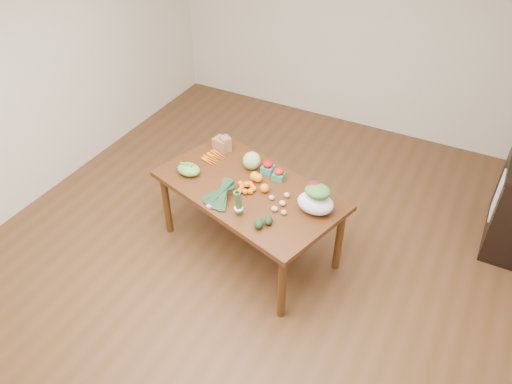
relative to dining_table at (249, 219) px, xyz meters
The scene contains 24 objects.
floor 0.43m from the dining_table, 76.36° to the right, with size 6.00×6.00×0.00m, color brown.
room_walls 1.00m from the dining_table, 76.36° to the right, with size 5.02×6.02×2.70m.
dining_table is the anchor object (origin of this frame).
dish_towel 2.35m from the dining_table, 30.91° to the left, with size 0.02×0.28×0.45m, color white.
paper_bag 0.81m from the dining_table, 141.39° to the left, with size 0.21×0.18×0.15m, color brown, non-canonical shape.
cabbage 0.55m from the dining_table, 112.84° to the left, with size 0.17×0.17×0.17m, color #A9C270.
strawberry_basket_a 0.52m from the dining_table, 81.46° to the left, with size 0.10×0.10×0.10m, color #B10B13, non-canonical shape.
strawberry_basket_b 0.52m from the dining_table, 53.07° to the left, with size 0.10×0.10×0.09m, color red, non-canonical shape.
orange_a 0.44m from the dining_table, 92.06° to the left, with size 0.09×0.09×0.09m, color orange.
orange_b 0.43m from the dining_table, 75.29° to the left, with size 0.08×0.08×0.08m, color orange.
orange_c 0.44m from the dining_table, ahead, with size 0.08×0.08×0.08m, color orange.
mandarin_cluster 0.42m from the dining_table, 102.08° to the right, with size 0.18×0.18×0.09m, color orange, non-canonical shape.
carrots 0.68m from the dining_table, 154.71° to the left, with size 0.22×0.22×0.03m, color orange, non-canonical shape.
snap_pea_bag 0.73m from the dining_table, behind, with size 0.23×0.17×0.10m, color #56A437.
kale_bunch 0.56m from the dining_table, 115.48° to the right, with size 0.32×0.40×0.16m, color #15301D, non-canonical shape.
asparagus_bundle 0.62m from the dining_table, 74.86° to the right, with size 0.08×0.08×0.25m, color #467134, non-canonical shape.
potato_a 0.47m from the dining_table, 12.15° to the right, with size 0.05×0.05×0.04m, color tan.
potato_b 0.56m from the dining_table, 27.73° to the right, with size 0.06×0.05×0.05m, color tan.
potato_c 0.55m from the dining_table, 12.61° to the right, with size 0.06×0.05×0.05m, color #D3B579.
potato_d 0.54m from the dining_table, ahead, with size 0.05×0.05×0.05m, color tan.
potato_e 0.61m from the dining_table, 23.05° to the right, with size 0.05×0.04×0.04m, color tan.
avocado_a 0.67m from the dining_table, 52.78° to the right, with size 0.08×0.12×0.08m, color black.
avocado_b 0.65m from the dining_table, 43.03° to the right, with size 0.07×0.10×0.07m, color black.
salad_bag 0.81m from the dining_table, ahead, with size 0.31×0.24×0.24m, color white, non-canonical shape.
Camera 1 is at (1.64, -2.89, 3.49)m, focal length 35.00 mm.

